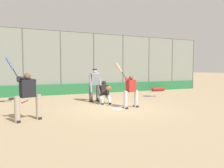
{
  "coord_description": "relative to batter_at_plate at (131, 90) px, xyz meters",
  "views": [
    {
      "loc": [
        4.23,
        8.8,
        1.8
      ],
      "look_at": [
        -0.2,
        -1.0,
        1.05
      ],
      "focal_mm": 35.0,
      "sensor_mm": 36.0,
      "label": 1
    }
  ],
  "objects": [
    {
      "name": "spare_bat_first_base_side",
      "position": [
        4.42,
        -3.75,
        -0.79
      ],
      "size": [
        0.38,
        0.84,
        0.07
      ],
      "rotation": [
        0.0,
        0.0,
        1.18
      ],
      "color": "black",
      "rests_on": "ground_plane"
    },
    {
      "name": "ground_plane",
      "position": [
        0.65,
        -0.07,
        -0.82
      ],
      "size": [
        160.0,
        160.0,
        0.0
      ],
      "primitive_type": "plane",
      "color": "tan"
    },
    {
      "name": "spare_bat_by_padding",
      "position": [
        -0.1,
        -5.58,
        -0.79
      ],
      "size": [
        0.84,
        0.39,
        0.07
      ],
      "rotation": [
        0.0,
        0.0,
        0.4
      ],
      "color": "black",
      "rests_on": "ground_plane"
    },
    {
      "name": "equipment_bag_dugout_side",
      "position": [
        -5.74,
        -5.71,
        -0.66
      ],
      "size": [
        1.27,
        0.32,
        0.32
      ],
      "color": "maroon",
      "rests_on": "ground_plane"
    },
    {
      "name": "spare_bat_near_backstop",
      "position": [
        -3.05,
        -3.16,
        -0.79
      ],
      "size": [
        0.72,
        0.5,
        0.07
      ],
      "rotation": [
        0.0,
        0.0,
        5.7
      ],
      "color": "black",
      "rests_on": "ground_plane"
    },
    {
      "name": "home_plate_marker",
      "position": [
        0.65,
        -0.07,
        -0.81
      ],
      "size": [
        0.43,
        0.43,
        0.01
      ],
      "primitive_type": "cube",
      "color": "white",
      "rests_on": "ground_plane"
    },
    {
      "name": "spare_bat_third_base_side",
      "position": [
        5.55,
        -4.51,
        -0.79
      ],
      "size": [
        0.86,
        0.08,
        0.07
      ],
      "rotation": [
        0.0,
        0.0,
        6.26
      ],
      "color": "black",
      "rests_on": "ground_plane"
    },
    {
      "name": "backstop_fence",
      "position": [
        0.65,
        -6.6,
        1.49
      ],
      "size": [
        21.93,
        0.08,
        4.45
      ],
      "color": "#515651",
      "rests_on": "ground_plane"
    },
    {
      "name": "fielding_glove_on_dirt",
      "position": [
        5.04,
        -5.22,
        -0.76
      ],
      "size": [
        0.33,
        0.25,
        0.12
      ],
      "color": "black",
      "rests_on": "ground_plane"
    },
    {
      "name": "batter_at_plate",
      "position": [
        0.0,
        0.0,
        0.0
      ],
      "size": [
        1.07,
        0.55,
        2.08
      ],
      "rotation": [
        0.0,
        0.0,
        0.26
      ],
      "color": "#B7B7BC",
      "rests_on": "ground_plane"
    },
    {
      "name": "padding_wall",
      "position": [
        0.65,
        -6.5,
        -0.45
      ],
      "size": [
        21.41,
        0.18,
        0.73
      ],
      "primitive_type": "cube",
      "color": "#236638",
      "rests_on": "ground_plane"
    },
    {
      "name": "bleachers_beyond",
      "position": [
        4.62,
        -8.75,
        -0.43
      ],
      "size": [
        15.3,
        1.95,
        1.16
      ],
      "color": "slate",
      "rests_on": "ground_plane"
    },
    {
      "name": "batter_on_deck",
      "position": [
        4.46,
        0.73,
        0.09
      ],
      "size": [
        1.13,
        0.54,
        2.19
      ],
      "rotation": [
        0.0,
        0.0,
        0.32
      ],
      "color": "gray",
      "rests_on": "ground_plane"
    },
    {
      "name": "catcher_behind_plate",
      "position": [
        0.64,
        -1.6,
        -0.2
      ],
      "size": [
        0.63,
        0.73,
        1.19
      ],
      "rotation": [
        0.0,
        0.0,
        -0.02
      ],
      "color": "silver",
      "rests_on": "ground_plane"
    },
    {
      "name": "umpire_home",
      "position": [
        0.85,
        -2.48,
        0.16
      ],
      "size": [
        0.74,
        0.49,
        1.82
      ],
      "rotation": [
        0.0,
        0.0,
        0.11
      ],
      "color": "#4C4C51",
      "rests_on": "ground_plane"
    }
  ]
}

